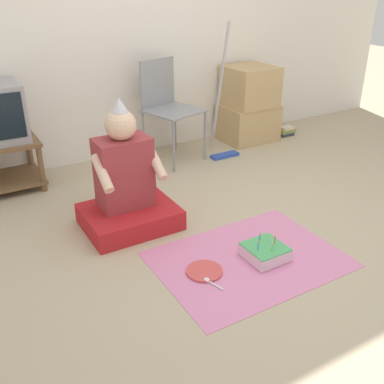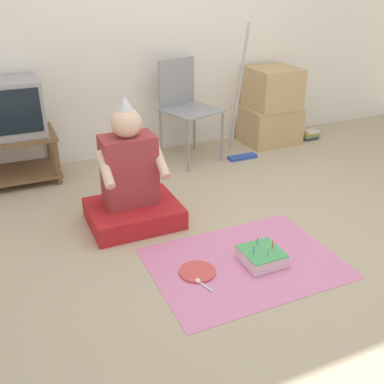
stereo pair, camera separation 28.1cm
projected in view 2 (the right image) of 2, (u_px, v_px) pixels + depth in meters
name	position (u px, v px, depth m)	size (l,w,h in m)	color
ground_plane	(259.00, 249.00, 2.87)	(16.00, 16.00, 0.00)	tan
wall_back	(148.00, 12.00, 3.94)	(6.40, 0.06, 2.55)	white
tv_stand	(18.00, 154.00, 3.71)	(0.63, 0.47, 0.41)	brown
tv	(9.00, 108.00, 3.55)	(0.50, 0.42, 0.44)	#99999E
folding_chair	(185.00, 102.00, 4.07)	(0.55, 0.54, 0.90)	gray
cardboard_box_stack	(271.00, 107.00, 4.53)	(0.54, 0.46, 0.76)	tan
dust_mop	(240.00, 120.00, 4.16)	(0.28, 0.29, 1.23)	#2D4CB2
book_pile	(310.00, 135.00, 4.75)	(0.19, 0.12, 0.09)	#333338
person_seated	(131.00, 185.00, 3.07)	(0.62, 0.50, 0.89)	red
party_cloth	(245.00, 263.00, 2.72)	(1.13, 0.83, 0.01)	pink
birthday_cake	(262.00, 256.00, 2.71)	(0.24, 0.24, 0.14)	silver
paper_plate	(197.00, 271.00, 2.63)	(0.22, 0.22, 0.01)	#D84C4C
plastic_spoon_near	(200.00, 282.00, 2.54)	(0.06, 0.14, 0.01)	white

